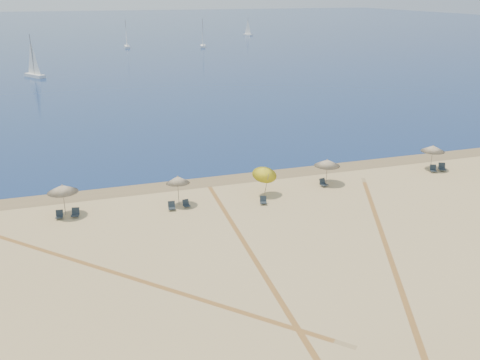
% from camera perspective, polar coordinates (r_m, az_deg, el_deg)
% --- Properties ---
extents(ground, '(160.00, 160.00, 0.00)m').
position_cam_1_polar(ground, '(27.28, 13.66, -16.54)').
color(ground, tan).
rests_on(ground, ground).
extents(ocean, '(500.00, 500.00, 0.00)m').
position_cam_1_polar(ocean, '(244.09, -15.62, 15.65)').
color(ocean, '#0C2151').
rests_on(ocean, ground).
extents(wet_sand, '(500.00, 500.00, 0.00)m').
position_cam_1_polar(wet_sand, '(46.86, -1.51, 0.11)').
color(wet_sand, olive).
rests_on(wet_sand, ground).
extents(umbrella_1, '(2.25, 2.25, 2.46)m').
position_cam_1_polar(umbrella_1, '(40.88, -18.79, -0.90)').
color(umbrella_1, gray).
rests_on(umbrella_1, ground).
extents(umbrella_2, '(1.86, 1.88, 2.43)m').
position_cam_1_polar(umbrella_2, '(40.88, -6.79, 0.03)').
color(umbrella_2, gray).
rests_on(umbrella_2, ground).
extents(umbrella_3, '(2.02, 2.07, 2.67)m').
position_cam_1_polar(umbrella_3, '(42.54, 2.74, 0.84)').
color(umbrella_3, gray).
rests_on(umbrella_3, ground).
extents(umbrella_4, '(2.25, 2.25, 2.23)m').
position_cam_1_polar(umbrella_4, '(45.83, 9.49, 1.87)').
color(umbrella_4, gray).
rests_on(umbrella_4, ground).
extents(umbrella_5, '(2.20, 2.20, 2.37)m').
position_cam_1_polar(umbrella_5, '(52.07, 20.30, 3.24)').
color(umbrella_5, gray).
rests_on(umbrella_5, ground).
extents(chair_2, '(0.58, 0.66, 0.62)m').
position_cam_1_polar(chair_2, '(41.06, -19.10, -3.63)').
color(chair_2, black).
rests_on(chair_2, ground).
extents(chair_3, '(0.68, 0.75, 0.67)m').
position_cam_1_polar(chair_3, '(40.98, -17.51, -3.45)').
color(chair_3, black).
rests_on(chair_3, ground).
extents(chair_4, '(0.60, 0.68, 0.65)m').
position_cam_1_polar(chair_4, '(40.64, -7.46, -2.86)').
color(chair_4, black).
rests_on(chair_4, ground).
extents(chair_5, '(0.55, 0.63, 0.59)m').
position_cam_1_polar(chair_5, '(41.01, -5.89, -2.61)').
color(chair_5, black).
rests_on(chair_5, ground).
extents(chair_6, '(0.67, 0.73, 0.63)m').
position_cam_1_polar(chair_6, '(41.42, 2.55, -2.26)').
color(chair_6, black).
rests_on(chair_6, ground).
extents(chair_7, '(0.69, 0.76, 0.68)m').
position_cam_1_polar(chair_7, '(45.61, 9.07, -0.32)').
color(chair_7, black).
rests_on(chair_7, ground).
extents(chair_8, '(0.75, 0.80, 0.67)m').
position_cam_1_polar(chair_8, '(51.79, 20.32, 1.14)').
color(chair_8, black).
rests_on(chair_8, ground).
extents(chair_9, '(0.85, 0.90, 0.74)m').
position_cam_1_polar(chair_9, '(52.42, 21.17, 1.29)').
color(chair_9, black).
rests_on(chair_9, ground).
extents(sailboat_0, '(2.45, 4.60, 6.65)m').
position_cam_1_polar(sailboat_0, '(198.37, 0.87, 16.06)').
color(sailboat_0, white).
rests_on(sailboat_0, ocean).
extents(sailboat_1, '(1.61, 5.29, 7.78)m').
position_cam_1_polar(sailboat_1, '(159.62, -12.27, 14.77)').
color(sailboat_1, white).
rests_on(sailboat_1, ocean).
extents(sailboat_2, '(4.12, 5.26, 8.04)m').
position_cam_1_polar(sailboat_2, '(110.07, -21.61, 11.65)').
color(sailboat_2, white).
rests_on(sailboat_2, ocean).
extents(sailboat_3, '(2.60, 5.46, 7.88)m').
position_cam_1_polar(sailboat_3, '(158.00, -4.09, 15.12)').
color(sailboat_3, white).
rests_on(sailboat_3, ocean).
extents(tire_tracks, '(55.66, 42.09, 0.00)m').
position_cam_1_polar(tire_tracks, '(33.30, 1.69, -8.66)').
color(tire_tracks, tan).
rests_on(tire_tracks, ground).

